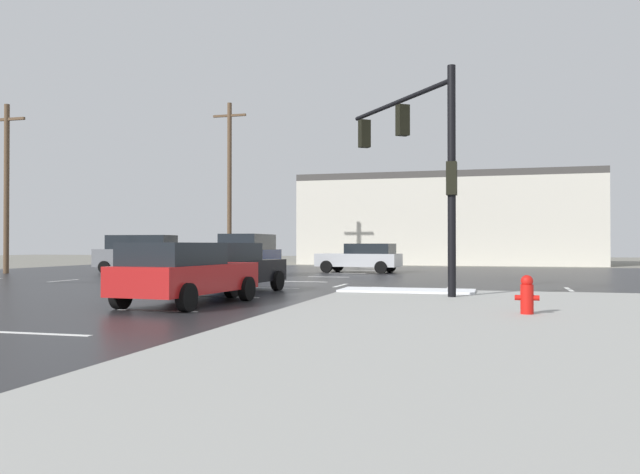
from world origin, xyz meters
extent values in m
plane|color=slate|center=(0.00, 0.00, 0.00)|extent=(120.00, 120.00, 0.00)
cube|color=#232326|center=(0.00, 0.00, 0.01)|extent=(44.00, 44.00, 0.02)
cube|color=white|center=(5.00, -4.00, 0.17)|extent=(4.00, 1.60, 0.06)
cube|color=silver|center=(0.00, -14.00, 0.02)|extent=(2.00, 0.15, 0.01)
cube|color=silver|center=(0.00, -10.00, 0.02)|extent=(2.00, 0.15, 0.01)
cube|color=silver|center=(0.00, -6.00, 0.02)|extent=(2.00, 0.15, 0.01)
cube|color=silver|center=(0.00, -2.00, 0.02)|extent=(2.00, 0.15, 0.01)
cube|color=silver|center=(0.00, 2.00, 0.02)|extent=(2.00, 0.15, 0.01)
cube|color=silver|center=(0.00, 6.00, 0.02)|extent=(2.00, 0.15, 0.01)
cube|color=silver|center=(0.00, 10.00, 0.02)|extent=(2.00, 0.15, 0.01)
cube|color=silver|center=(0.00, 14.00, 0.02)|extent=(2.00, 0.15, 0.01)
cube|color=silver|center=(0.00, 18.00, 0.02)|extent=(2.00, 0.15, 0.01)
cube|color=silver|center=(-10.00, 0.00, 0.02)|extent=(0.15, 2.00, 0.01)
cube|color=silver|center=(-6.00, 0.00, 0.02)|extent=(0.15, 2.00, 0.01)
cube|color=silver|center=(-2.00, 0.00, 0.02)|extent=(0.15, 2.00, 0.01)
cube|color=silver|center=(2.00, 0.00, 0.02)|extent=(0.15, 2.00, 0.01)
cube|color=silver|center=(6.00, 0.00, 0.02)|extent=(0.15, 2.00, 0.01)
cube|color=silver|center=(10.00, 0.00, 0.02)|extent=(0.15, 2.00, 0.01)
cube|color=silver|center=(3.50, -4.00, 0.02)|extent=(0.45, 7.00, 0.01)
cylinder|color=black|center=(6.44, -5.70, 3.28)|extent=(0.22, 0.22, 6.27)
cylinder|color=black|center=(4.64, -3.38, 6.01)|extent=(3.69, 4.71, 0.14)
cube|color=black|center=(4.82, -3.61, 5.39)|extent=(0.46, 0.44, 0.95)
sphere|color=red|center=(4.73, -3.49, 5.67)|extent=(0.20, 0.20, 0.20)
cube|color=black|center=(3.21, -1.53, 5.39)|extent=(0.46, 0.44, 0.95)
sphere|color=red|center=(3.11, -1.40, 5.67)|extent=(0.20, 0.20, 0.20)
cube|color=black|center=(6.44, -5.70, 3.34)|extent=(0.28, 0.36, 0.90)
cylinder|color=red|center=(8.18, -9.68, 0.44)|extent=(0.26, 0.26, 0.60)
sphere|color=red|center=(8.18, -9.68, 0.81)|extent=(0.25, 0.25, 0.25)
cylinder|color=red|center=(8.00, -9.68, 0.47)|extent=(0.12, 0.11, 0.11)
cylinder|color=red|center=(8.36, -9.68, 0.47)|extent=(0.12, 0.11, 0.11)
cube|color=beige|center=(3.99, 28.25, 3.23)|extent=(22.47, 8.00, 6.46)
cube|color=#3F3D3A|center=(3.99, 28.25, 6.71)|extent=(22.47, 8.00, 0.50)
cube|color=black|center=(-0.50, -4.48, 0.70)|extent=(2.29, 4.67, 0.70)
cube|color=black|center=(-0.58, -5.15, 1.33)|extent=(1.92, 2.65, 0.55)
cylinder|color=black|center=(-1.23, -2.86, 0.35)|extent=(0.29, 0.68, 0.66)
cylinder|color=black|center=(0.56, -3.06, 0.35)|extent=(0.29, 0.68, 0.66)
cylinder|color=black|center=(-1.57, -5.90, 0.35)|extent=(0.29, 0.68, 0.66)
cylinder|color=black|center=(0.22, -6.10, 0.35)|extent=(0.29, 0.68, 0.66)
sphere|color=white|center=(-0.83, -2.23, 0.70)|extent=(0.18, 0.18, 0.18)
sphere|color=white|center=(0.32, -2.36, 0.70)|extent=(0.18, 0.18, 0.18)
cube|color=#B7BABF|center=(0.38, 11.13, 0.70)|extent=(4.67, 2.28, 0.70)
cube|color=black|center=(1.05, 11.06, 1.33)|extent=(2.64, 1.92, 0.55)
cylinder|color=black|center=(-1.24, 10.40, 0.35)|extent=(0.68, 0.29, 0.66)
cylinder|color=black|center=(-1.05, 12.19, 0.35)|extent=(0.68, 0.29, 0.66)
cylinder|color=black|center=(1.80, 10.07, 0.35)|extent=(0.68, 0.29, 0.66)
cylinder|color=black|center=(1.99, 11.86, 0.35)|extent=(0.68, 0.29, 0.66)
sphere|color=white|center=(-1.87, 10.80, 0.70)|extent=(0.18, 0.18, 0.18)
sphere|color=white|center=(-1.75, 11.94, 0.70)|extent=(0.18, 0.18, 0.18)
cube|color=slate|center=(-10.79, 7.57, 0.82)|extent=(4.90, 2.21, 0.95)
cube|color=black|center=(-10.79, 7.57, 1.67)|extent=(3.45, 1.98, 0.75)
cylinder|color=black|center=(-12.36, 6.51, 0.35)|extent=(0.67, 0.26, 0.66)
cylinder|color=black|center=(-12.47, 8.45, 0.35)|extent=(0.67, 0.26, 0.66)
cylinder|color=black|center=(-9.10, 6.69, 0.35)|extent=(0.67, 0.26, 0.66)
cylinder|color=black|center=(-9.21, 8.63, 0.35)|extent=(0.67, 0.26, 0.66)
sphere|color=white|center=(-13.10, 6.82, 0.82)|extent=(0.18, 0.18, 0.18)
sphere|color=white|center=(-13.17, 8.06, 0.82)|extent=(0.18, 0.18, 0.18)
cube|color=#B21919|center=(0.01, -8.47, 0.70)|extent=(2.16, 4.63, 0.70)
cube|color=black|center=(-0.04, -9.14, 1.33)|extent=(1.85, 2.60, 0.55)
cylinder|color=black|center=(-0.76, -6.87, 0.35)|extent=(0.27, 0.68, 0.66)
cylinder|color=black|center=(1.04, -7.02, 0.35)|extent=(0.27, 0.68, 0.66)
cylinder|color=black|center=(-1.01, -9.92, 0.35)|extent=(0.27, 0.68, 0.66)
cylinder|color=black|center=(0.79, -10.07, 0.35)|extent=(0.27, 0.68, 0.66)
sphere|color=white|center=(-0.38, -6.23, 0.70)|extent=(0.18, 0.18, 0.18)
sphere|color=white|center=(0.77, -6.33, 0.70)|extent=(0.18, 0.18, 0.18)
cube|color=#141E47|center=(-3.97, 5.80, 0.82)|extent=(2.11, 4.86, 0.95)
cube|color=black|center=(-3.97, 5.80, 1.67)|extent=(1.91, 3.42, 0.75)
cylinder|color=black|center=(-5.00, 7.40, 0.35)|extent=(0.24, 0.67, 0.66)
cylinder|color=black|center=(-3.06, 7.47, 0.35)|extent=(0.24, 0.67, 0.66)
cylinder|color=black|center=(-4.89, 4.14, 0.35)|extent=(0.24, 0.67, 0.66)
cylinder|color=black|center=(-2.94, 4.20, 0.35)|extent=(0.24, 0.67, 0.66)
sphere|color=white|center=(-4.68, 8.13, 0.82)|extent=(0.18, 0.18, 0.18)
sphere|color=white|center=(-3.43, 8.17, 0.82)|extent=(0.18, 0.18, 0.18)
cylinder|color=brown|center=(-17.42, 5.18, 4.50)|extent=(0.28, 0.28, 8.99)
cube|color=brown|center=(-17.42, 5.18, 8.19)|extent=(2.20, 0.14, 0.14)
cylinder|color=brown|center=(-8.62, 14.38, 5.26)|extent=(0.28, 0.28, 10.51)
cube|color=brown|center=(-8.62, 14.38, 9.71)|extent=(2.20, 0.14, 0.14)
camera|label=1|loc=(7.54, -23.45, 1.56)|focal=36.24mm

